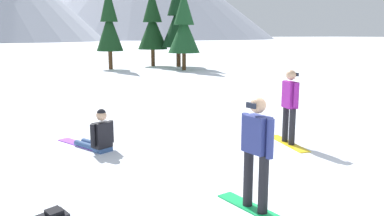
# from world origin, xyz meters

# --- Properties ---
(ground_plane) EXTENTS (800.00, 800.00, 0.00)m
(ground_plane) POSITION_xyz_m (0.00, 0.00, 0.00)
(ground_plane) COLOR white
(snowboarder_foreground) EXTENTS (0.54, 1.48, 1.75)m
(snowboarder_foreground) POSITION_xyz_m (-0.91, 0.17, 0.93)
(snowboarder_foreground) COLOR #19B259
(snowboarder_foreground) RESTS_ON ground_plane
(snowboarder_midground) EXTENTS (0.54, 1.62, 1.82)m
(snowboarder_midground) POSITION_xyz_m (1.95, 2.94, 0.96)
(snowboarder_midground) COLOR yellow
(snowboarder_midground) RESTS_ON ground_plane
(snowboarder_background) EXTENTS (1.11, 1.76, 1.00)m
(snowboarder_background) POSITION_xyz_m (-2.40, 4.38, 0.35)
(snowboarder_background) COLOR #335184
(snowboarder_background) RESTS_ON ground_plane
(pine_tree_leaning) EXTENTS (2.36, 2.36, 5.90)m
(pine_tree_leaning) POSITION_xyz_m (7.96, 22.67, 3.22)
(pine_tree_leaning) COLOR #472D19
(pine_tree_leaning) RESTS_ON ground_plane
(pine_tree_slender) EXTENTS (2.50, 2.50, 6.46)m
(pine_tree_slender) POSITION_xyz_m (7.20, 27.45, 3.52)
(pine_tree_slender) COLOR #472D19
(pine_tree_slender) RESTS_ON ground_plane
(pine_tree_young) EXTENTS (2.79, 2.79, 7.36)m
(pine_tree_young) POSITION_xyz_m (8.92, 25.93, 4.01)
(pine_tree_young) COLOR #472D19
(pine_tree_young) RESTS_ON ground_plane
(pine_tree_twin) EXTENTS (2.04, 2.04, 6.35)m
(pine_tree_twin) POSITION_xyz_m (3.15, 25.86, 3.45)
(pine_tree_twin) COLOR #472D19
(pine_tree_twin) RESTS_ON ground_plane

